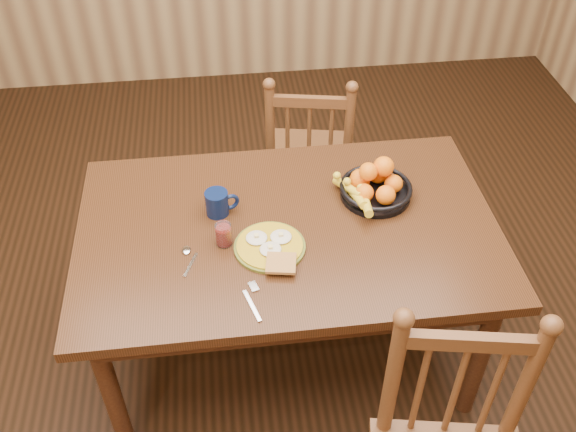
{
  "coord_description": "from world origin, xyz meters",
  "views": [
    {
      "loc": [
        -0.22,
        -1.78,
        2.41
      ],
      "look_at": [
        0.0,
        0.0,
        0.8
      ],
      "focal_mm": 40.0,
      "sensor_mm": 36.0,
      "label": 1
    }
  ],
  "objects": [
    {
      "name": "fruit_bowl",
      "position": [
        0.36,
        0.13,
        0.8
      ],
      "size": [
        0.32,
        0.32,
        0.17
      ],
      "color": "black",
      "rests_on": "dining_table"
    },
    {
      "name": "breakfast_plate",
      "position": [
        -0.08,
        -0.12,
        0.76
      ],
      "size": [
        0.26,
        0.3,
        0.04
      ],
      "color": "#59601E",
      "rests_on": "dining_table"
    },
    {
      "name": "chair_far",
      "position": [
        0.2,
        0.78,
        0.47
      ],
      "size": [
        0.51,
        0.5,
        0.97
      ],
      "rotation": [
        0.0,
        0.0,
        2.95
      ],
      "color": "#4D2F17",
      "rests_on": "ground"
    },
    {
      "name": "fork",
      "position": [
        -0.16,
        -0.35,
        0.75
      ],
      "size": [
        0.06,
        0.18,
        0.0
      ],
      "rotation": [
        0.0,
        0.0,
        0.29
      ],
      "color": "silver",
      "rests_on": "dining_table"
    },
    {
      "name": "coffee_mug",
      "position": [
        -0.26,
        0.11,
        0.8
      ],
      "size": [
        0.13,
        0.09,
        0.1
      ],
      "color": "#091536",
      "rests_on": "dining_table"
    },
    {
      "name": "room",
      "position": [
        0.0,
        0.0,
        1.35
      ],
      "size": [
        4.52,
        5.02,
        2.72
      ],
      "color": "black",
      "rests_on": "ground"
    },
    {
      "name": "dining_table",
      "position": [
        0.0,
        0.0,
        0.67
      ],
      "size": [
        1.6,
        1.0,
        0.75
      ],
      "color": "black",
      "rests_on": "ground"
    },
    {
      "name": "juice_glass",
      "position": [
        -0.25,
        -0.07,
        0.79
      ],
      "size": [
        0.06,
        0.06,
        0.09
      ],
      "color": "silver",
      "rests_on": "dining_table"
    },
    {
      "name": "spoon",
      "position": [
        -0.38,
        -0.12,
        0.75
      ],
      "size": [
        0.06,
        0.15,
        0.01
      ],
      "rotation": [
        0.0,
        0.0,
        -0.38
      ],
      "color": "silver",
      "rests_on": "dining_table"
    }
  ]
}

